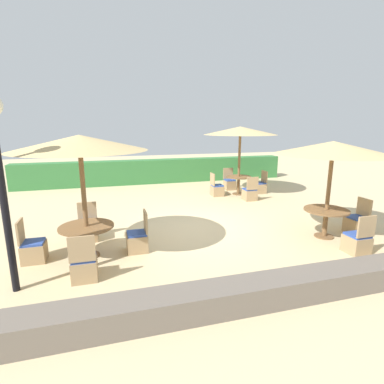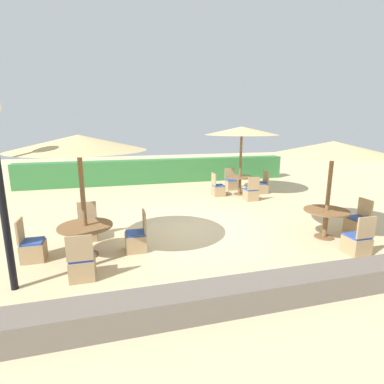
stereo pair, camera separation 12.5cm
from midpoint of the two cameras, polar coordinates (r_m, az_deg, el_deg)
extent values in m
plane|color=#D1BA8C|center=(8.47, 0.69, -6.82)|extent=(40.00, 40.00, 0.00)
cube|color=#387A3D|center=(14.88, -6.90, 3.97)|extent=(13.00, 0.70, 1.15)
cube|color=#6B6056|center=(5.22, 13.17, -17.91)|extent=(10.00, 0.56, 0.43)
cylinder|color=black|center=(5.85, -32.60, -2.61)|extent=(0.12, 0.12, 3.00)
cylinder|color=brown|center=(12.31, 8.69, 5.64)|extent=(0.10, 0.10, 2.67)
cone|color=tan|center=(12.22, 8.89, 11.48)|extent=(2.91, 2.91, 0.32)
cylinder|color=brown|center=(12.55, 8.49, -0.35)|extent=(0.48, 0.48, 0.03)
cylinder|color=brown|center=(12.47, 8.54, 1.17)|extent=(0.12, 0.12, 0.71)
cylinder|color=brown|center=(12.40, 8.59, 2.87)|extent=(1.02, 1.02, 0.04)
cube|color=tan|center=(11.62, 10.59, -0.56)|extent=(0.46, 0.46, 0.40)
cube|color=#2D4CA8|center=(11.57, 10.64, 0.53)|extent=(0.42, 0.42, 0.05)
cube|color=tan|center=(11.33, 11.16, 1.62)|extent=(0.46, 0.04, 0.48)
cube|color=tan|center=(12.91, 12.43, 0.70)|extent=(0.46, 0.46, 0.40)
cube|color=#2D4CA8|center=(12.86, 12.47, 1.68)|extent=(0.42, 0.42, 0.05)
cube|color=tan|center=(12.92, 13.35, 2.88)|extent=(0.04, 0.46, 0.48)
cube|color=tan|center=(13.38, 6.91, 1.34)|extent=(0.46, 0.46, 0.40)
cube|color=#2D4CA8|center=(13.33, 6.93, 2.28)|extent=(0.42, 0.42, 0.05)
cube|color=tan|center=(13.48, 6.62, 3.55)|extent=(0.46, 0.04, 0.48)
cube|color=tan|center=(12.16, 4.52, 0.22)|extent=(0.46, 0.46, 0.40)
cube|color=#2D4CA8|center=(12.11, 4.54, 1.26)|extent=(0.42, 0.42, 0.05)
cube|color=tan|center=(11.99, 3.62, 2.45)|extent=(0.04, 0.46, 0.48)
cylinder|color=brown|center=(6.75, -20.35, -1.44)|extent=(0.10, 0.10, 2.56)
cone|color=tan|center=(6.58, -21.17, 8.74)|extent=(2.75, 2.75, 0.32)
cylinder|color=brown|center=(7.15, -19.55, -11.31)|extent=(0.48, 0.48, 0.03)
cylinder|color=brown|center=(7.03, -19.74, -8.95)|extent=(0.12, 0.12, 0.66)
cylinder|color=brown|center=(6.92, -19.97, -6.24)|extent=(1.16, 1.16, 0.04)
cube|color=tan|center=(7.30, -28.28, -10.09)|extent=(0.46, 0.46, 0.40)
cube|color=#2D4CA8|center=(7.22, -28.47, -8.43)|extent=(0.42, 0.42, 0.05)
cube|color=tan|center=(7.19, -30.33, -6.50)|extent=(0.04, 0.46, 0.48)
cube|color=tan|center=(8.01, -19.59, -7.27)|extent=(0.46, 0.46, 0.40)
cube|color=#2D4CA8|center=(7.94, -19.72, -5.74)|extent=(0.42, 0.42, 0.05)
cube|color=tan|center=(8.06, -19.77, -3.49)|extent=(0.46, 0.04, 0.48)
cube|color=tan|center=(6.14, -20.34, -13.60)|extent=(0.46, 0.46, 0.40)
cube|color=#2D4CA8|center=(6.05, -20.50, -11.69)|extent=(0.42, 0.42, 0.05)
cube|color=tan|center=(5.75, -20.87, -10.13)|extent=(0.46, 0.04, 0.48)
cube|color=tan|center=(7.07, -10.92, -9.45)|extent=(0.46, 0.46, 0.40)
cube|color=#2D4CA8|center=(6.98, -11.00, -7.74)|extent=(0.42, 0.42, 0.05)
cube|color=tan|center=(6.91, -9.35, -5.56)|extent=(0.04, 0.46, 0.48)
cylinder|color=brown|center=(8.20, 24.15, -0.03)|extent=(0.10, 0.10, 2.37)
cone|color=tan|center=(8.05, 24.87, 7.66)|extent=(2.74, 2.74, 0.32)
cylinder|color=brown|center=(8.51, 23.42, -7.73)|extent=(0.48, 0.48, 0.03)
cylinder|color=brown|center=(8.41, 23.62, -5.60)|extent=(0.12, 0.12, 0.70)
cylinder|color=brown|center=(8.31, 23.85, -3.18)|extent=(1.10, 1.10, 0.04)
cube|color=tan|center=(9.14, 28.37, -5.61)|extent=(0.46, 0.46, 0.40)
cube|color=#2D4CA8|center=(9.08, 28.52, -4.26)|extent=(0.42, 0.42, 0.05)
cube|color=tan|center=(9.16, 29.64, -2.53)|extent=(0.04, 0.46, 0.48)
cube|color=tan|center=(7.76, 28.40, -8.77)|extent=(0.46, 0.46, 0.40)
cube|color=#2D4CA8|center=(7.69, 28.58, -7.20)|extent=(0.42, 0.42, 0.05)
cube|color=tan|center=(7.47, 29.92, -5.77)|extent=(0.46, 0.04, 0.48)
camera|label=1|loc=(0.06, -90.41, -0.09)|focal=28.00mm
camera|label=2|loc=(0.06, 89.59, 0.09)|focal=28.00mm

